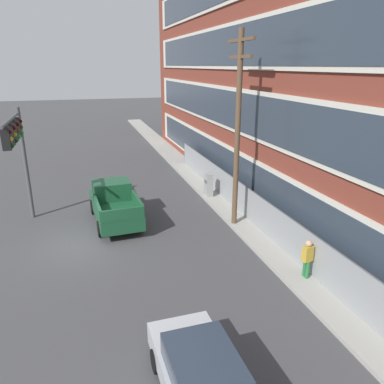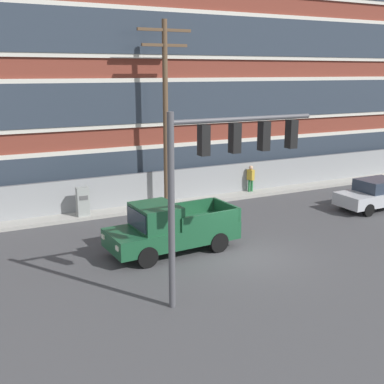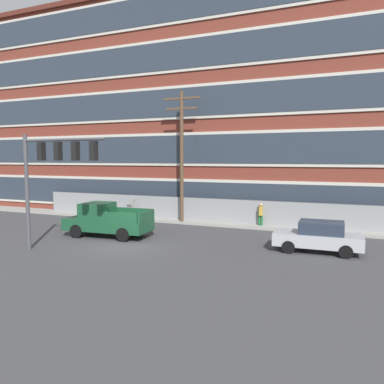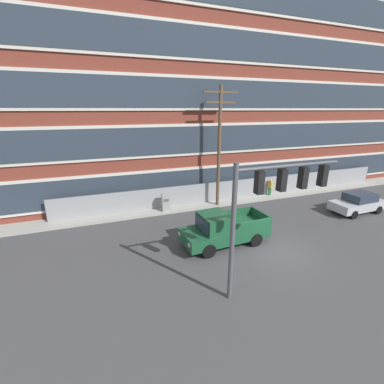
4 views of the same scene
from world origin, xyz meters
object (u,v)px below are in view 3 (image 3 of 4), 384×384
at_px(pickup_truck_dark_green, 106,221).
at_px(pedestrian_near_cabinet, 261,213).
at_px(sedan_silver, 319,236).
at_px(utility_pole_near_corner, 182,151).
at_px(electrical_cabinet, 131,209).
at_px(traffic_signal_mast, 52,165).

relative_size(pickup_truck_dark_green, pedestrian_near_cabinet, 3.15).
xyz_separation_m(sedan_silver, utility_pole_near_corner, (-9.69, 4.90, 4.43)).
height_order(sedan_silver, electrical_cabinet, electrical_cabinet).
relative_size(utility_pole_near_corner, pedestrian_near_cabinet, 5.55).
xyz_separation_m(pickup_truck_dark_green, sedan_silver, (12.08, 0.89, -0.15)).
bearing_deg(electrical_cabinet, traffic_signal_mast, -79.73).
height_order(electrical_cabinet, pedestrian_near_cabinet, pedestrian_near_cabinet).
height_order(traffic_signal_mast, pickup_truck_dark_green, traffic_signal_mast).
distance_m(traffic_signal_mast, pedestrian_near_cabinet, 13.77).
height_order(pickup_truck_dark_green, sedan_silver, pickup_truck_dark_green).
height_order(utility_pole_near_corner, electrical_cabinet, utility_pole_near_corner).
xyz_separation_m(traffic_signal_mast, pedestrian_near_cabinet, (8.10, 10.61, -3.40)).
bearing_deg(pedestrian_near_cabinet, pickup_truck_dark_green, -141.29).
bearing_deg(pickup_truck_dark_green, traffic_signal_mast, -91.70).
distance_m(sedan_silver, utility_pole_near_corner, 11.72).
xyz_separation_m(pickup_truck_dark_green, pedestrian_near_cabinet, (7.97, 6.39, 0.02)).
xyz_separation_m(pickup_truck_dark_green, electrical_cabinet, (-1.96, 5.91, -0.17)).
bearing_deg(utility_pole_near_corner, pickup_truck_dark_green, -112.46).
relative_size(electrical_cabinet, pedestrian_near_cabinet, 0.93).
relative_size(pickup_truck_dark_green, sedan_silver, 1.24).
bearing_deg(sedan_silver, traffic_signal_mast, -157.29).
xyz_separation_m(traffic_signal_mast, electrical_cabinet, (-1.84, 10.13, -3.59)).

